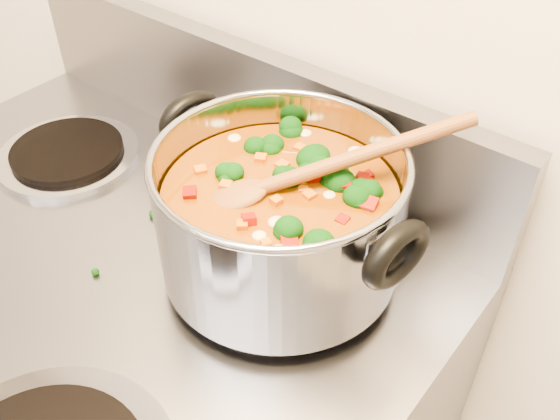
{
  "coord_description": "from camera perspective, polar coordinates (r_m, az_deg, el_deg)",
  "views": [
    {
      "loc": [
        0.42,
        0.95,
        1.42
      ],
      "look_at": [
        0.12,
        1.32,
        1.01
      ],
      "focal_mm": 40.0,
      "sensor_mm": 36.0,
      "label": 1
    }
  ],
  "objects": [
    {
      "name": "stockpot",
      "position": [
        0.64,
        -0.06,
        -0.46
      ],
      "size": [
        0.32,
        0.25,
        0.15
      ],
      "rotation": [
        0.0,
        0.0,
        -0.15
      ],
      "color": "#94949B",
      "rests_on": "electric_range"
    },
    {
      "name": "wooden_spoon",
      "position": [
        0.61,
        1.47,
        3.06
      ],
      "size": [
        0.2,
        0.22,
        0.09
      ],
      "rotation": [
        0.0,
        0.0,
        0.85
      ],
      "color": "brown",
      "rests_on": "stockpot"
    },
    {
      "name": "cooktop_crumbs",
      "position": [
        0.73,
        5.98,
        -2.71
      ],
      "size": [
        0.39,
        0.15,
        0.01
      ],
      "color": "black",
      "rests_on": "electric_range"
    }
  ]
}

